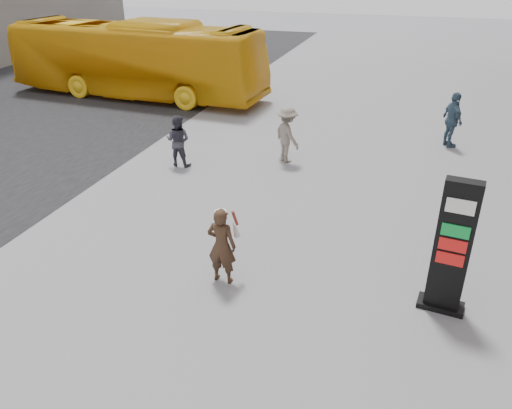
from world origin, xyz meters
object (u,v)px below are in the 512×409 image
(info_pylon, at_px, (452,248))
(pedestrian_a, at_px, (178,141))
(woman, at_px, (222,245))
(pedestrian_b, at_px, (287,135))
(bus, at_px, (136,59))
(pedestrian_c, at_px, (452,120))

(info_pylon, xyz_separation_m, pedestrian_a, (-7.32, 4.77, -0.47))
(woman, bearing_deg, pedestrian_a, -55.00)
(info_pylon, distance_m, pedestrian_b, 7.45)
(bus, xyz_separation_m, pedestrian_b, (8.18, -5.62, -0.77))
(info_pylon, height_order, pedestrian_a, info_pylon)
(info_pylon, relative_size, pedestrian_b, 1.47)
(bus, bearing_deg, pedestrian_a, -138.86)
(info_pylon, height_order, pedestrian_c, info_pylon)
(pedestrian_c, bearing_deg, bus, 51.81)
(woman, height_order, pedestrian_c, pedestrian_c)
(info_pylon, xyz_separation_m, bus, (-12.54, 11.65, 0.37))
(pedestrian_b, relative_size, pedestrian_c, 0.94)
(pedestrian_a, bearing_deg, info_pylon, 147.26)
(pedestrian_a, bearing_deg, pedestrian_b, -156.62)
(bus, distance_m, pedestrian_c, 13.23)
(bus, bearing_deg, woman, -140.58)
(bus, height_order, pedestrian_c, bus)
(woman, distance_m, pedestrian_c, 10.23)
(woman, xyz_separation_m, bus, (-8.55, 12.03, 0.81))
(woman, distance_m, pedestrian_b, 6.41)
(woman, xyz_separation_m, pedestrian_c, (4.36, 9.26, 0.10))
(bus, bearing_deg, info_pylon, -128.91)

